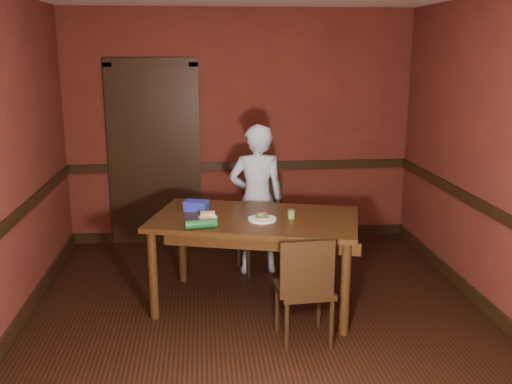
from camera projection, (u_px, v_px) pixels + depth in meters
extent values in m
cube|color=black|center=(260.00, 323.00, 4.78)|extent=(4.00, 4.50, 0.01)
cube|color=#56231A|center=(240.00, 128.00, 6.63)|extent=(4.00, 0.02, 2.70)
cube|color=#56231A|center=(318.00, 275.00, 2.28)|extent=(4.00, 0.02, 2.70)
cube|color=#56231A|center=(504.00, 161.00, 4.65)|extent=(0.02, 4.50, 2.70)
cube|color=black|center=(241.00, 166.00, 6.73)|extent=(4.00, 0.03, 0.10)
cube|color=black|center=(4.00, 228.00, 4.38)|extent=(0.03, 4.50, 0.10)
cube|color=black|center=(497.00, 214.00, 4.75)|extent=(0.03, 4.50, 0.10)
cube|color=black|center=(241.00, 234.00, 6.93)|extent=(4.00, 0.03, 0.12)
cube|color=black|center=(15.00, 327.00, 4.58)|extent=(0.03, 4.50, 0.12)
cube|color=black|center=(487.00, 307.00, 4.96)|extent=(0.03, 4.50, 0.12)
cube|color=black|center=(154.00, 157.00, 6.58)|extent=(0.85, 0.04, 2.05)
cube|color=black|center=(113.00, 158.00, 6.55)|extent=(0.10, 0.06, 2.15)
cube|color=black|center=(196.00, 156.00, 6.64)|extent=(0.10, 0.06, 2.15)
cube|color=black|center=(150.00, 62.00, 6.34)|extent=(1.05, 0.06, 0.10)
cube|color=#321E0C|center=(255.00, 261.00, 5.04)|extent=(1.96, 1.42, 0.82)
imported|color=silver|center=(257.00, 200.00, 5.74)|extent=(0.58, 0.40, 1.53)
cylinder|color=white|center=(262.00, 219.00, 4.84)|extent=(0.24, 0.24, 0.01)
cube|color=#A98852|center=(262.00, 218.00, 4.84)|extent=(0.11, 0.10, 0.02)
ellipsoid|color=green|center=(262.00, 215.00, 4.83)|extent=(0.10, 0.09, 0.02)
cylinder|color=red|center=(259.00, 213.00, 4.84)|extent=(0.04, 0.04, 0.01)
cylinder|color=red|center=(266.00, 214.00, 4.82)|extent=(0.04, 0.04, 0.01)
cylinder|color=#84BB62|center=(259.00, 215.00, 4.80)|extent=(0.03, 0.03, 0.01)
cylinder|color=#84BB62|center=(265.00, 213.00, 4.85)|extent=(0.03, 0.03, 0.01)
cylinder|color=#84BB62|center=(262.00, 214.00, 4.83)|extent=(0.03, 0.03, 0.01)
cylinder|color=#587D3A|center=(291.00, 215.00, 4.89)|extent=(0.06, 0.06, 0.07)
cylinder|color=#B5B4AF|center=(291.00, 210.00, 4.88)|extent=(0.07, 0.07, 0.01)
cylinder|color=white|center=(208.00, 217.00, 4.91)|extent=(0.17, 0.17, 0.01)
cube|color=#EBC16C|center=(208.00, 214.00, 4.90)|extent=(0.12, 0.08, 0.04)
cube|color=#2738BB|center=(196.00, 206.00, 5.12)|extent=(0.23, 0.19, 0.08)
cube|color=#2738BB|center=(196.00, 202.00, 5.11)|extent=(0.24, 0.20, 0.01)
cylinder|color=#145224|center=(201.00, 224.00, 4.61)|extent=(0.27, 0.12, 0.07)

